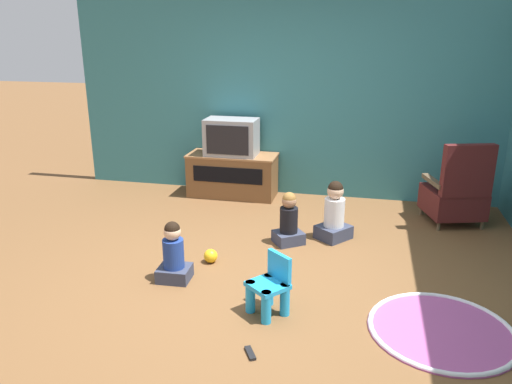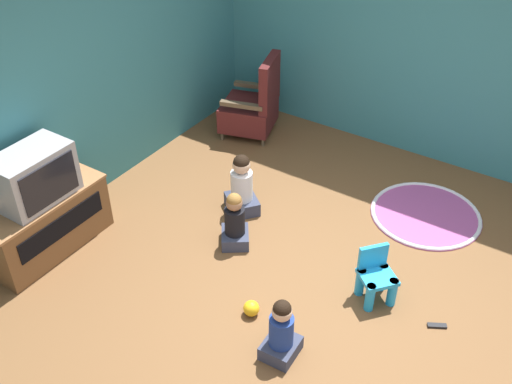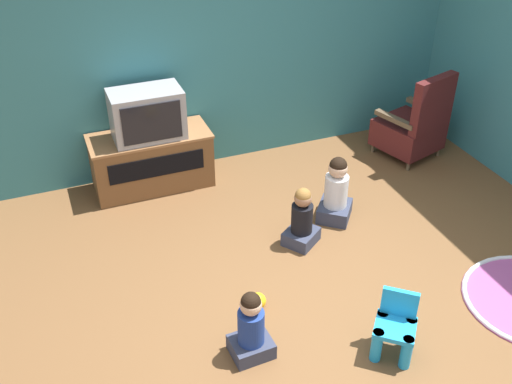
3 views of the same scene
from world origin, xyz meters
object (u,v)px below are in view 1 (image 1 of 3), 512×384
at_px(child_watching_left, 174,255).
at_px(child_watching_center, 289,221).
at_px(toy_ball, 211,256).
at_px(black_armchair, 456,194).
at_px(tv_cabinet, 233,174).
at_px(child_watching_right, 334,214).
at_px(television, 231,137).
at_px(remote_control, 250,353).
at_px(yellow_kid_chair, 270,289).

distance_m(child_watching_left, child_watching_center, 1.33).
bearing_deg(toy_ball, child_watching_center, 43.20).
distance_m(black_armchair, child_watching_left, 3.27).
height_order(tv_cabinet, black_armchair, black_armchair).
bearing_deg(child_watching_right, tv_cabinet, 89.45).
bearing_deg(child_watching_center, black_armchair, -6.96).
height_order(child_watching_left, toy_ball, child_watching_left).
height_order(television, remote_control, television).
xyz_separation_m(child_watching_left, child_watching_right, (1.30, 1.24, 0.04)).
relative_size(tv_cabinet, television, 1.75).
distance_m(child_watching_left, toy_ball, 0.48).
bearing_deg(child_watching_left, yellow_kid_chair, -23.05).
relative_size(black_armchair, child_watching_left, 1.76).
height_order(child_watching_center, remote_control, child_watching_center).
relative_size(child_watching_left, remote_control, 3.62).
distance_m(yellow_kid_chair, toy_ball, 1.04).
bearing_deg(child_watching_right, child_watching_center, 155.69).
relative_size(child_watching_right, remote_control, 4.17).
bearing_deg(remote_control, child_watching_right, -39.93).
xyz_separation_m(black_armchair, child_watching_center, (-1.75, -0.95, -0.11)).
bearing_deg(black_armchair, tv_cabinet, -25.72).
xyz_separation_m(tv_cabinet, television, (0.00, -0.03, 0.50)).
height_order(child_watching_right, toy_ball, child_watching_right).
bearing_deg(child_watching_left, television, 90.01).
bearing_deg(black_armchair, yellow_kid_chair, 37.28).
distance_m(yellow_kid_chair, child_watching_left, 0.99).
relative_size(television, child_watching_left, 1.21).
relative_size(black_armchair, remote_control, 6.36).
distance_m(child_watching_left, remote_control, 1.29).
relative_size(child_watching_right, toy_ball, 4.83).
height_order(tv_cabinet, toy_ball, tv_cabinet).
bearing_deg(child_watching_left, child_watching_right, 40.72).
xyz_separation_m(yellow_kid_chair, remote_control, (-0.02, -0.56, -0.19)).
relative_size(black_armchair, toy_ball, 7.36).
distance_m(television, black_armchair, 2.79).
distance_m(black_armchair, remote_control, 3.35).
xyz_separation_m(tv_cabinet, child_watching_right, (1.42, -1.16, -0.02)).
bearing_deg(black_armchair, child_watching_right, 12.48).
height_order(black_armchair, child_watching_center, black_armchair).
bearing_deg(tv_cabinet, child_watching_center, -54.88).
bearing_deg(yellow_kid_chair, child_watching_right, 116.48).
bearing_deg(black_armchair, child_watching_left, 20.37).
distance_m(tv_cabinet, child_watching_left, 2.40).
bearing_deg(tv_cabinet, toy_ball, -80.75).
xyz_separation_m(tv_cabinet, toy_ball, (0.33, -2.00, -0.23)).
bearing_deg(child_watching_left, black_armchair, 34.19).
bearing_deg(yellow_kid_chair, child_watching_center, 132.79).
bearing_deg(toy_ball, remote_control, -61.87).
distance_m(black_armchair, child_watching_center, 1.99).
relative_size(black_armchair, yellow_kid_chair, 2.03).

